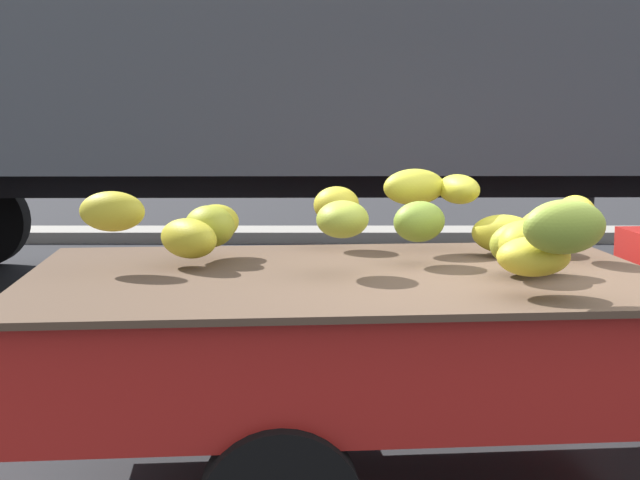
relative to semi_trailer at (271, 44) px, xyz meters
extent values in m
cube|color=gray|center=(1.69, 3.39, -2.46)|extent=(80.00, 0.80, 0.16)
cube|color=#B21E19|center=(0.62, -5.44, -1.96)|extent=(2.99, 1.97, 0.08)
cube|color=#B21E19|center=(0.55, -4.60, -1.70)|extent=(2.85, 0.30, 0.44)
cube|color=#B21E19|center=(0.69, -6.27, -1.70)|extent=(2.85, 0.30, 0.44)
cube|color=#B21E19|center=(2.01, -5.31, -1.70)|extent=(0.20, 1.72, 0.44)
cube|color=#B21E19|center=(-0.78, -5.56, -1.70)|extent=(0.20, 1.72, 0.44)
cube|color=#B21914|center=(0.54, -4.57, -1.74)|extent=(2.73, 0.25, 0.07)
cube|color=brown|center=(0.62, -5.44, -1.47)|extent=(3.12, 2.10, 0.03)
ellipsoid|color=#9EAD32|center=(0.61, -5.49, -1.19)|extent=(0.29, 0.35, 0.17)
ellipsoid|color=gold|center=(0.60, -4.68, -1.21)|extent=(0.36, 0.36, 0.20)
ellipsoid|color=gold|center=(1.69, -4.84, -1.34)|extent=(0.32, 0.37, 0.23)
ellipsoid|color=olive|center=(1.47, -6.10, -1.15)|extent=(0.41, 0.31, 0.22)
ellipsoid|color=gold|center=(1.02, -4.74, -1.11)|extent=(0.43, 0.38, 0.20)
ellipsoid|color=#9AA22A|center=(1.48, -5.50, -1.31)|extent=(0.40, 0.26, 0.23)
ellipsoid|color=gold|center=(1.80, -5.10, -1.22)|extent=(0.19, 0.33, 0.20)
ellipsoid|color=gold|center=(-0.13, -5.31, -1.31)|extent=(0.40, 0.41, 0.19)
ellipsoid|color=gold|center=(-0.47, -5.41, -1.17)|extent=(0.35, 0.26, 0.19)
ellipsoid|color=gold|center=(1.47, -4.98, -1.33)|extent=(0.40, 0.33, 0.20)
ellipsoid|color=gold|center=(1.44, -5.60, -1.29)|extent=(0.36, 0.39, 0.21)
ellipsoid|color=olive|center=(1.00, -5.20, -1.24)|extent=(0.36, 0.36, 0.20)
ellipsoid|color=#9EA329|center=(-0.05, -5.12, -1.27)|extent=(0.36, 0.37, 0.21)
ellipsoid|color=yellow|center=(1.39, -5.98, -1.29)|extent=(0.36, 0.31, 0.16)
ellipsoid|color=gold|center=(-0.04, -4.99, -1.27)|extent=(0.34, 0.37, 0.19)
ellipsoid|color=gold|center=(1.26, -4.74, -1.12)|extent=(0.28, 0.39, 0.16)
cylinder|color=black|center=(0.21, -4.63, -2.22)|extent=(0.65, 0.26, 0.64)
cube|color=#4C5156|center=(0.07, 0.00, 0.06)|extent=(12.03, 2.67, 2.70)
cube|color=black|center=(0.07, 0.00, -1.44)|extent=(11.04, 0.56, 0.30)
cylinder|color=#38383A|center=(3.37, 0.05, -1.92)|extent=(0.18, 0.18, 1.25)
camera|label=1|loc=(0.51, -9.65, -0.71)|focal=50.90mm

